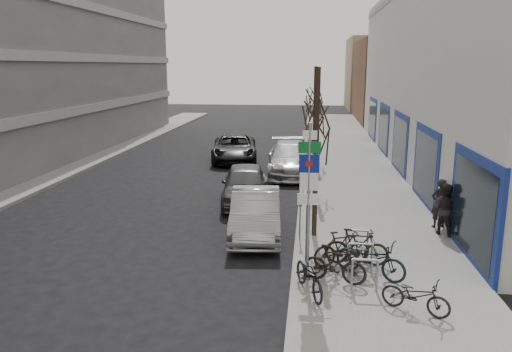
% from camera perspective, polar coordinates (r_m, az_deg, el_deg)
% --- Properties ---
extents(ground, '(120.00, 120.00, 0.00)m').
position_cam_1_polar(ground, '(13.47, -4.71, -11.81)').
color(ground, black).
rests_on(ground, ground).
extents(sidewalk_east, '(5.00, 70.00, 0.15)m').
position_cam_1_polar(sidewalk_east, '(22.80, 11.37, -1.60)').
color(sidewalk_east, slate).
rests_on(sidewalk_east, ground).
extents(sidewalk_west, '(3.00, 70.00, 0.15)m').
position_cam_1_polar(sidewalk_west, '(26.37, -24.44, -0.58)').
color(sidewalk_west, slate).
rests_on(sidewalk_west, ground).
extents(brick_building_far, '(12.00, 14.00, 8.00)m').
position_cam_1_polar(brick_building_far, '(53.12, 18.11, 10.26)').
color(brick_building_far, brown).
rests_on(brick_building_far, ground).
extents(tan_building_far, '(13.00, 12.00, 9.00)m').
position_cam_1_polar(tan_building_far, '(67.95, 16.02, 11.17)').
color(tan_building_far, '#937A5B').
rests_on(tan_building_far, ground).
extents(highway_sign_pole, '(0.55, 0.10, 4.20)m').
position_cam_1_polar(highway_sign_pole, '(12.41, 6.03, -1.93)').
color(highway_sign_pole, gray).
rests_on(highway_sign_pole, ground).
extents(bike_rack, '(0.66, 2.26, 0.83)m').
position_cam_1_polar(bike_rack, '(13.62, 11.84, -8.77)').
color(bike_rack, gray).
rests_on(bike_rack, sidewalk_east).
extents(tree_near, '(1.80, 1.80, 5.50)m').
position_cam_1_polar(tree_near, '(15.60, 7.01, 7.14)').
color(tree_near, black).
rests_on(tree_near, ground).
extents(tree_mid, '(1.80, 1.80, 5.50)m').
position_cam_1_polar(tree_mid, '(22.08, 6.85, 8.70)').
color(tree_mid, black).
rests_on(tree_mid, ground).
extents(tree_far, '(1.80, 1.80, 5.50)m').
position_cam_1_polar(tree_far, '(28.57, 6.77, 9.55)').
color(tree_far, black).
rests_on(tree_far, ground).
extents(meter_front, '(0.10, 0.08, 1.27)m').
position_cam_1_polar(meter_front, '(15.73, 5.07, -4.62)').
color(meter_front, gray).
rests_on(meter_front, sidewalk_east).
extents(meter_mid, '(0.10, 0.08, 1.27)m').
position_cam_1_polar(meter_mid, '(21.05, 5.43, -0.22)').
color(meter_mid, gray).
rests_on(meter_mid, sidewalk_east).
extents(meter_back, '(0.10, 0.08, 1.27)m').
position_cam_1_polar(meter_back, '(26.44, 5.64, 2.39)').
color(meter_back, gray).
rests_on(meter_back, sidewalk_east).
extents(bike_near_left, '(1.11, 1.84, 1.08)m').
position_cam_1_polar(bike_near_left, '(12.25, 6.16, -10.88)').
color(bike_near_left, black).
rests_on(bike_near_left, sidewalk_east).
extents(bike_near_right, '(1.72, 0.91, 1.00)m').
position_cam_1_polar(bike_near_right, '(12.92, 8.98, -9.89)').
color(bike_near_right, black).
rests_on(bike_near_right, sidewalk_east).
extents(bike_mid_curb, '(1.96, 1.44, 1.17)m').
position_cam_1_polar(bike_mid_curb, '(13.39, 12.98, -8.84)').
color(bike_mid_curb, black).
rests_on(bike_mid_curb, sidewalk_east).
extents(bike_mid_inner, '(1.79, 0.66, 1.07)m').
position_cam_1_polar(bike_mid_inner, '(14.08, 11.44, -7.92)').
color(bike_mid_inner, black).
rests_on(bike_mid_inner, sidewalk_east).
extents(bike_far_curb, '(1.59, 1.12, 0.94)m').
position_cam_1_polar(bike_far_curb, '(11.89, 17.80, -12.56)').
color(bike_far_curb, black).
rests_on(bike_far_curb, sidewalk_east).
extents(bike_far_inner, '(1.76, 1.12, 1.03)m').
position_cam_1_polar(bike_far_inner, '(13.96, 9.80, -8.11)').
color(bike_far_inner, black).
rests_on(bike_far_inner, sidewalk_east).
extents(parked_car_front, '(1.99, 4.67, 1.50)m').
position_cam_1_polar(parked_car_front, '(16.58, -0.05, -4.28)').
color(parked_car_front, '#98989C').
rests_on(parked_car_front, ground).
extents(parked_car_mid, '(2.38, 4.81, 1.58)m').
position_cam_1_polar(parked_car_mid, '(20.41, -1.23, -0.94)').
color(parked_car_mid, '#46454A').
rests_on(parked_car_mid, ground).
extents(parked_car_back, '(2.69, 5.86, 1.66)m').
position_cam_1_polar(parked_car_back, '(25.86, 3.96, 2.00)').
color(parked_car_back, '#B3B3B8').
rests_on(parked_car_back, ground).
extents(lane_car, '(3.24, 5.78, 1.53)m').
position_cam_1_polar(lane_car, '(29.54, -2.48, 3.20)').
color(lane_car, black).
rests_on(lane_car, ground).
extents(pedestrian_near, '(0.71, 0.57, 1.69)m').
position_cam_1_polar(pedestrian_near, '(17.95, 20.24, -2.93)').
color(pedestrian_near, black).
rests_on(pedestrian_near, sidewalk_east).
extents(pedestrian_far, '(0.76, 0.74, 1.73)m').
position_cam_1_polar(pedestrian_far, '(17.28, 20.79, -3.50)').
color(pedestrian_far, black).
rests_on(pedestrian_far, sidewalk_east).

